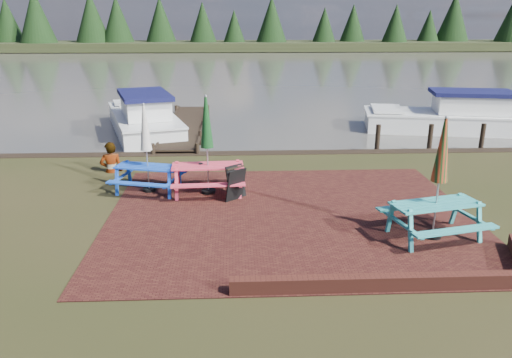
{
  "coord_description": "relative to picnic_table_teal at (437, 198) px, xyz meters",
  "views": [
    {
      "loc": [
        -1.38,
        -10.46,
        4.75
      ],
      "look_at": [
        -0.86,
        0.95,
        1.0
      ],
      "focal_mm": 35.0,
      "sensor_mm": 36.0,
      "label": 1
    }
  ],
  "objects": [
    {
      "name": "far_treeline",
      "position": [
        -3.05,
        66.41,
        2.32
      ],
      "size": [
        120.0,
        10.0,
        8.1
      ],
      "color": "black",
      "rests_on": "ground"
    },
    {
      "name": "paving",
      "position": [
        -3.05,
        1.41,
        -0.95
      ],
      "size": [
        9.0,
        7.5,
        0.02
      ],
      "primitive_type": "cube",
      "color": "#361311",
      "rests_on": "ground"
    },
    {
      "name": "boat_near",
      "position": [
        5.37,
        11.51,
        -0.56
      ],
      "size": [
        7.71,
        3.91,
        1.99
      ],
      "rotation": [
        0.0,
        0.0,
        1.38
      ],
      "color": "silver",
      "rests_on": "ground"
    },
    {
      "name": "brick_wall",
      "position": [
        -0.9,
        -2.0,
        -0.81
      ],
      "size": [
        6.21,
        1.79,
        0.3
      ],
      "color": "#4C1E16",
      "rests_on": "ground"
    },
    {
      "name": "ground",
      "position": [
        -3.05,
        0.41,
        -0.96
      ],
      "size": [
        120.0,
        120.0,
        0.0
      ],
      "primitive_type": "plane",
      "color": "black",
      "rests_on": "ground"
    },
    {
      "name": "picnic_table_teal",
      "position": [
        0.0,
        0.0,
        0.0
      ],
      "size": [
        2.32,
        2.16,
        2.74
      ],
      "rotation": [
        0.0,
        0.0,
        0.23
      ],
      "color": "teal",
      "rests_on": "ground"
    },
    {
      "name": "picnic_table_red",
      "position": [
        -5.16,
        3.18,
        -0.0
      ],
      "size": [
        2.05,
        1.84,
        2.73
      ],
      "rotation": [
        0.0,
        0.0,
        0.05
      ],
      "color": "#E43A52",
      "rests_on": "ground"
    },
    {
      "name": "water",
      "position": [
        -3.05,
        37.41,
        -0.96
      ],
      "size": [
        120.0,
        60.0,
        0.02
      ],
      "primitive_type": "cube",
      "color": "#423F38",
      "rests_on": "ground"
    },
    {
      "name": "person",
      "position": [
        -8.34,
        5.34,
        0.01
      ],
      "size": [
        0.79,
        0.62,
        1.93
      ],
      "primitive_type": "imported",
      "rotation": [
        0.0,
        0.0,
        3.38
      ],
      "color": "gray",
      "rests_on": "ground"
    },
    {
      "name": "jetty",
      "position": [
        -6.55,
        11.69,
        -0.84
      ],
      "size": [
        1.76,
        9.08,
        1.0
      ],
      "color": "black",
      "rests_on": "ground"
    },
    {
      "name": "boat_jetty",
      "position": [
        -8.33,
        11.6,
        -0.54
      ],
      "size": [
        4.47,
        7.58,
        2.08
      ],
      "rotation": [
        0.0,
        0.0,
        0.3
      ],
      "color": "silver",
      "rests_on": "ground"
    },
    {
      "name": "chalkboard",
      "position": [
        -4.39,
        2.64,
        -0.49
      ],
      "size": [
        0.58,
        0.83,
        0.91
      ],
      "rotation": [
        0.0,
        0.0,
        0.67
      ],
      "color": "black",
      "rests_on": "ground"
    },
    {
      "name": "picnic_table_blue",
      "position": [
        -6.85,
        3.41,
        -0.09
      ],
      "size": [
        2.14,
        2.0,
        2.49
      ],
      "rotation": [
        0.0,
        0.0,
        -0.26
      ],
      "color": "blue",
      "rests_on": "ground"
    }
  ]
}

